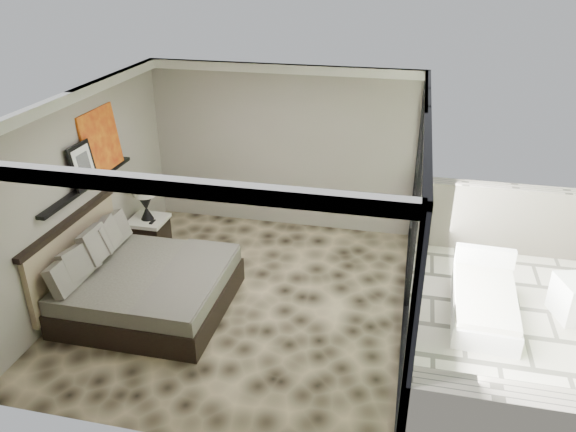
% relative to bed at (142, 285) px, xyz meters
% --- Properties ---
extents(floor, '(5.00, 5.00, 0.00)m').
position_rel_bed_xyz_m(floor, '(1.26, 0.44, -0.34)').
color(floor, black).
rests_on(floor, ground).
extents(ceiling, '(4.50, 5.00, 0.02)m').
position_rel_bed_xyz_m(ceiling, '(1.26, 0.44, 2.45)').
color(ceiling, silver).
rests_on(ceiling, back_wall).
extents(back_wall, '(4.50, 0.02, 2.80)m').
position_rel_bed_xyz_m(back_wall, '(1.26, 2.93, 1.06)').
color(back_wall, gray).
rests_on(back_wall, floor).
extents(left_wall, '(0.02, 5.00, 2.80)m').
position_rel_bed_xyz_m(left_wall, '(-0.98, 0.44, 1.06)').
color(left_wall, gray).
rests_on(left_wall, floor).
extents(glass_wall, '(0.08, 5.00, 2.80)m').
position_rel_bed_xyz_m(glass_wall, '(3.51, 0.44, 1.06)').
color(glass_wall, white).
rests_on(glass_wall, floor).
extents(terrace_slab, '(3.00, 5.00, 0.12)m').
position_rel_bed_xyz_m(terrace_slab, '(5.01, 0.44, -0.40)').
color(terrace_slab, '#BBB69F').
rests_on(terrace_slab, ground).
extents(picture_ledge, '(0.12, 2.20, 0.05)m').
position_rel_bed_xyz_m(picture_ledge, '(-0.92, 0.54, 1.16)').
color(picture_ledge, black).
rests_on(picture_ledge, left_wall).
extents(bed, '(2.12, 2.05, 1.17)m').
position_rel_bed_xyz_m(bed, '(0.00, 0.00, 0.00)').
color(bed, black).
rests_on(bed, floor).
extents(nightstand, '(0.71, 0.71, 0.57)m').
position_rel_bed_xyz_m(nightstand, '(-0.64, 1.57, -0.06)').
color(nightstand, black).
rests_on(nightstand, floor).
extents(table_lamp, '(0.36, 0.36, 0.65)m').
position_rel_bed_xyz_m(table_lamp, '(-0.64, 1.56, 0.59)').
color(table_lamp, black).
rests_on(table_lamp, nightstand).
extents(abstract_canvas, '(0.13, 0.90, 0.90)m').
position_rel_bed_xyz_m(abstract_canvas, '(-0.93, 1.02, 1.63)').
color(abstract_canvas, '#A6450E').
rests_on(abstract_canvas, picture_ledge).
extents(framed_print, '(0.11, 0.50, 0.60)m').
position_rel_bed_xyz_m(framed_print, '(-0.88, 0.42, 1.48)').
color(framed_print, black).
rests_on(framed_print, picture_ledge).
extents(lounger, '(0.88, 1.67, 0.64)m').
position_rel_bed_xyz_m(lounger, '(4.51, 0.83, -0.15)').
color(lounger, white).
rests_on(lounger, terrace_slab).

